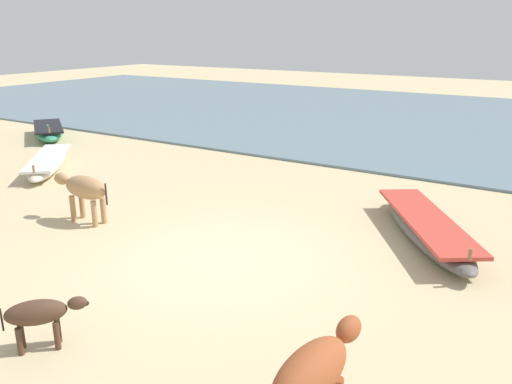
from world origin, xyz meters
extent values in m
plane|color=#CCB789|center=(0.00, 0.00, 0.00)|extent=(80.00, 80.00, 0.00)
cube|color=slate|center=(0.00, 17.11, 0.04)|extent=(60.00, 20.00, 0.08)
ellipsoid|color=#5B5651|center=(2.89, 2.98, 0.22)|extent=(3.13, 4.07, 0.45)
cube|color=#CC3F33|center=(2.89, 2.98, 0.41)|extent=(2.83, 3.63, 0.07)
cube|color=olive|center=(3.06, 2.71, 0.35)|extent=(0.71, 0.53, 0.04)
cylinder|color=olive|center=(3.98, 1.34, 0.55)|extent=(0.06, 0.06, 0.20)
ellipsoid|color=beige|center=(-8.03, 2.48, 0.20)|extent=(3.26, 3.48, 0.40)
cube|color=white|center=(-8.03, 2.48, 0.37)|extent=(2.93, 3.11, 0.07)
cube|color=olive|center=(-7.83, 2.26, 0.31)|extent=(0.59, 0.55, 0.04)
cylinder|color=olive|center=(-6.80, 1.14, 0.50)|extent=(0.06, 0.06, 0.20)
ellipsoid|color=#338C66|center=(-12.03, 5.54, 0.24)|extent=(3.47, 2.86, 0.49)
cube|color=black|center=(-12.03, 5.54, 0.45)|extent=(3.11, 2.60, 0.07)
cube|color=olive|center=(-11.81, 5.39, 0.38)|extent=(0.59, 0.76, 0.04)
cylinder|color=olive|center=(-10.69, 4.60, 0.59)|extent=(0.06, 0.06, 0.20)
ellipsoid|color=tan|center=(-3.56, 0.09, 0.78)|extent=(1.15, 0.47, 0.50)
ellipsoid|color=tan|center=(-4.32, 0.09, 0.87)|extent=(0.38, 0.23, 0.27)
sphere|color=#2D2119|center=(-4.48, 0.09, 0.84)|extent=(0.10, 0.10, 0.10)
cylinder|color=tan|center=(-3.89, -0.03, 0.29)|extent=(0.11, 0.11, 0.57)
cylinder|color=tan|center=(-3.89, 0.22, 0.29)|extent=(0.11, 0.11, 0.57)
cylinder|color=tan|center=(-3.22, -0.03, 0.29)|extent=(0.11, 0.11, 0.57)
cylinder|color=tan|center=(-3.23, 0.22, 0.29)|extent=(0.11, 0.11, 0.57)
cylinder|color=#2D2119|center=(-2.95, 0.10, 0.73)|extent=(0.04, 0.04, 0.47)
ellipsoid|color=#4C3323|center=(-0.44, -3.44, 0.53)|extent=(0.75, 0.78, 0.34)
ellipsoid|color=#4C3323|center=(-0.10, -3.06, 0.58)|extent=(0.28, 0.29, 0.18)
sphere|color=#2D2119|center=(-0.02, -2.98, 0.56)|extent=(0.10, 0.10, 0.07)
cylinder|color=#4C3323|center=(-0.35, -3.22, 0.19)|extent=(0.08, 0.08, 0.39)
cylinder|color=#4C3323|center=(-0.23, -3.33, 0.19)|extent=(0.08, 0.08, 0.39)
cylinder|color=#4C3323|center=(-0.65, -3.55, 0.19)|extent=(0.08, 0.08, 0.39)
cylinder|color=#4C3323|center=(-0.53, -3.66, 0.19)|extent=(0.08, 0.08, 0.39)
cylinder|color=#2D2119|center=(-0.71, -3.74, 0.49)|extent=(0.03, 0.03, 0.32)
ellipsoid|color=#9E4C28|center=(3.25, -3.04, 0.81)|extent=(0.58, 1.23, 0.52)
ellipsoid|color=#9E4C28|center=(3.33, -2.25, 0.90)|extent=(0.27, 0.41, 0.28)
sphere|color=#2D2119|center=(3.34, -2.08, 0.87)|extent=(0.12, 0.12, 0.11)
camera|label=1|loc=(5.03, -6.93, 4.00)|focal=36.24mm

